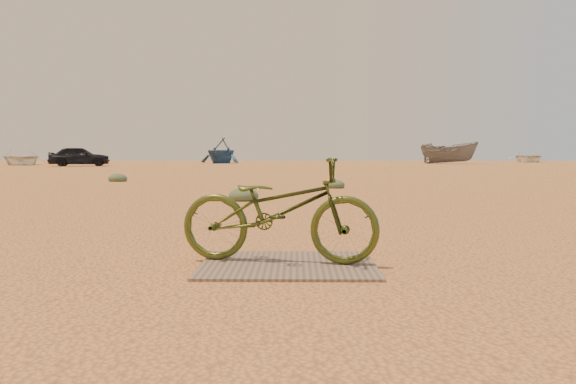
{
  "coord_description": "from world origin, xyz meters",
  "views": [
    {
      "loc": [
        -0.52,
        -4.79,
        0.92
      ],
      "look_at": [
        -0.58,
        -0.28,
        0.61
      ],
      "focal_mm": 35.0,
      "sensor_mm": 36.0,
      "label": 1
    }
  ],
  "objects_px": {
    "boat_near_left": "(21,158)",
    "boat_mid_right": "(449,153)",
    "plywood_board": "(288,265)",
    "bicycle": "(279,210)",
    "boat_far_right": "(528,157)",
    "car": "(79,156)",
    "boat_far_left": "(221,150)"
  },
  "relations": [
    {
      "from": "plywood_board",
      "to": "boat_far_left",
      "type": "distance_m",
      "value": 45.57
    },
    {
      "from": "boat_near_left",
      "to": "bicycle",
      "type": "bearing_deg",
      "value": -89.32
    },
    {
      "from": "boat_near_left",
      "to": "boat_mid_right",
      "type": "height_order",
      "value": "boat_mid_right"
    },
    {
      "from": "plywood_board",
      "to": "bicycle",
      "type": "height_order",
      "value": "bicycle"
    },
    {
      "from": "boat_near_left",
      "to": "boat_mid_right",
      "type": "xyz_separation_m",
      "value": [
        33.83,
        5.08,
        0.37
      ]
    },
    {
      "from": "bicycle",
      "to": "boat_far_right",
      "type": "bearing_deg",
      "value": -14.24
    },
    {
      "from": "boat_far_left",
      "to": "boat_mid_right",
      "type": "xyz_separation_m",
      "value": [
        19.48,
        -2.09,
        -0.22
      ]
    },
    {
      "from": "boat_near_left",
      "to": "boat_far_right",
      "type": "height_order",
      "value": "boat_near_left"
    },
    {
      "from": "boat_mid_right",
      "to": "bicycle",
      "type": "bearing_deg",
      "value": -171.09
    },
    {
      "from": "car",
      "to": "boat_near_left",
      "type": "distance_m",
      "value": 7.12
    },
    {
      "from": "bicycle",
      "to": "boat_far_right",
      "type": "xyz_separation_m",
      "value": [
        22.99,
        51.12,
        0.07
      ]
    },
    {
      "from": "plywood_board",
      "to": "boat_mid_right",
      "type": "bearing_deg",
      "value": 73.28
    },
    {
      "from": "plywood_board",
      "to": "boat_mid_right",
      "type": "relative_size",
      "value": 0.3
    },
    {
      "from": "car",
      "to": "boat_far_left",
      "type": "relative_size",
      "value": 0.93
    },
    {
      "from": "bicycle",
      "to": "boat_far_right",
      "type": "height_order",
      "value": "boat_far_right"
    },
    {
      "from": "boat_mid_right",
      "to": "boat_far_right",
      "type": "relative_size",
      "value": 0.93
    },
    {
      "from": "boat_far_right",
      "to": "plywood_board",
      "type": "bearing_deg",
      "value": -98.47
    },
    {
      "from": "boat_far_left",
      "to": "boat_far_right",
      "type": "relative_size",
      "value": 0.85
    },
    {
      "from": "plywood_board",
      "to": "boat_near_left",
      "type": "distance_m",
      "value": 43.3
    },
    {
      "from": "bicycle",
      "to": "boat_mid_right",
      "type": "xyz_separation_m",
      "value": [
        12.99,
        42.91,
        0.46
      ]
    },
    {
      "from": "bicycle",
      "to": "car",
      "type": "relative_size",
      "value": 0.41
    },
    {
      "from": "bicycle",
      "to": "car",
      "type": "height_order",
      "value": "car"
    },
    {
      "from": "boat_far_left",
      "to": "boat_mid_right",
      "type": "bearing_deg",
      "value": 18.06
    },
    {
      "from": "plywood_board",
      "to": "bicycle",
      "type": "relative_size",
      "value": 0.86
    },
    {
      "from": "boat_mid_right",
      "to": "boat_far_right",
      "type": "xyz_separation_m",
      "value": [
        10.01,
        8.2,
        -0.39
      ]
    },
    {
      "from": "plywood_board",
      "to": "boat_far_left",
      "type": "bearing_deg",
      "value": 98.29
    },
    {
      "from": "boat_mid_right",
      "to": "boat_far_right",
      "type": "height_order",
      "value": "boat_mid_right"
    },
    {
      "from": "boat_far_left",
      "to": "boat_mid_right",
      "type": "relative_size",
      "value": 0.91
    },
    {
      "from": "plywood_board",
      "to": "boat_near_left",
      "type": "relative_size",
      "value": 0.27
    },
    {
      "from": "car",
      "to": "boat_far_left",
      "type": "bearing_deg",
      "value": -51.41
    },
    {
      "from": "boat_near_left",
      "to": "boat_far_left",
      "type": "height_order",
      "value": "boat_far_left"
    },
    {
      "from": "bicycle",
      "to": "car",
      "type": "xyz_separation_m",
      "value": [
        -14.85,
        33.99,
        0.23
      ]
    }
  ]
}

